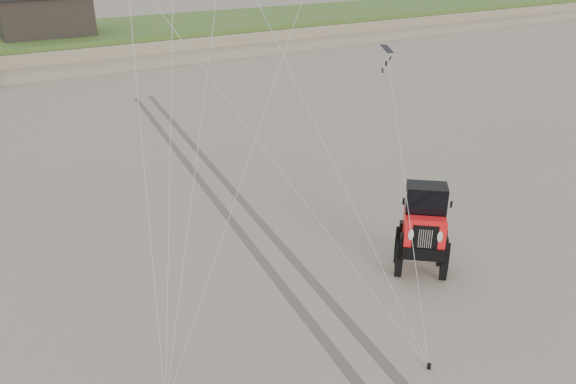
% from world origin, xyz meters
% --- Properties ---
extents(ground, '(160.00, 160.00, 0.00)m').
position_xyz_m(ground, '(0.00, 0.00, 0.00)').
color(ground, '#6B6054').
rests_on(ground, ground).
extents(dune_ridge, '(160.00, 14.25, 1.73)m').
position_xyz_m(dune_ridge, '(0.00, 37.50, 0.82)').
color(dune_ridge, '#7A6B54').
rests_on(dune_ridge, ground).
extents(cabin, '(6.40, 5.40, 3.35)m').
position_xyz_m(cabin, '(2.00, 37.00, 3.24)').
color(cabin, black).
rests_on(cabin, dune_ridge).
extents(jeep, '(5.06, 5.37, 1.93)m').
position_xyz_m(jeep, '(4.32, 1.71, 0.96)').
color(jeep, red).
rests_on(jeep, ground).
extents(stake_aux, '(0.08, 0.08, 0.12)m').
position_xyz_m(stake_aux, '(1.88, -1.08, 0.06)').
color(stake_aux, black).
rests_on(stake_aux, ground).
extents(tire_tracks, '(5.22, 29.74, 0.01)m').
position_xyz_m(tire_tracks, '(2.00, 8.00, 0.00)').
color(tire_tracks, '#4C443D').
rests_on(tire_tracks, ground).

